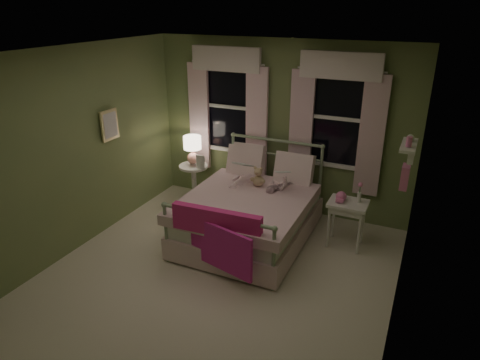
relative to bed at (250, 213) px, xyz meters
The scene contains 18 objects.
room_shell 1.36m from the bed, 89.56° to the right, with size 4.20×4.20×4.20m.
bed is the anchor object (origin of this frame).
pink_throw 1.04m from the bed, 89.69° to the right, with size 1.10×0.31×0.71m.
child_left 0.78m from the bed, 122.39° to the left, with size 0.29×0.19×0.80m, color #F7D1DD.
child_right 0.74m from the bed, 56.58° to the left, with size 0.32×0.25×0.66m, color #F7D1DD.
book_left 0.67m from the bed, 146.36° to the left, with size 0.20×0.27×0.03m, color beige.
book_right 0.64m from the bed, 32.61° to the left, with size 0.20×0.27×0.02m, color beige.
teddy_bear 0.50m from the bed, 88.85° to the left, with size 0.22×0.17×0.29m.
nightstand_left 1.44m from the bed, 152.54° to the left, with size 0.46×0.46×0.65m.
table_lamp 1.55m from the bed, 152.54° to the left, with size 0.28×0.28×0.45m.
book_nightstand 1.34m from the bed, 153.62° to the left, with size 0.16×0.22×0.02m, color beige.
nightstand_right 1.31m from the bed, 14.93° to the left, with size 0.50×0.40×0.64m.
pink_toy 1.25m from the bed, 15.93° to the left, with size 0.14×0.19×0.14m.
bud_vase 1.49m from the bed, 15.63° to the left, with size 0.06×0.06×0.28m.
window_left 1.83m from the bed, 129.05° to the left, with size 1.34×0.13×1.96m.
window_right 1.83m from the bed, 50.45° to the left, with size 1.34×0.13×1.96m.
wall_shelf 2.24m from the bed, ahead, with size 0.15×0.50×0.60m.
framed_picture 2.28m from the bed, 168.58° to the right, with size 0.03×0.32×0.42m.
Camera 1 is at (2.06, -3.83, 3.07)m, focal length 32.00 mm.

